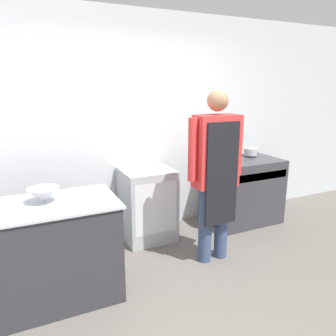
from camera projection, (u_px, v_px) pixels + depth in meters
The scene contains 9 objects.
ground_plane at pixel (206, 303), 2.84m from camera, with size 14.00×14.00×0.00m, color #5B5651.
wall_back at pixel (135, 126), 4.02m from camera, with size 8.00×0.05×2.70m.
prep_counter at pixel (44, 254), 2.79m from camera, with size 1.28×0.70×0.88m.
stove at pixel (242, 190), 4.47m from camera, with size 0.96×0.65×0.89m.
fridge_unit at pixel (147, 204), 3.96m from camera, with size 0.59×0.57×0.87m.
person_cook at pixel (216, 167), 3.32m from camera, with size 0.63×0.24×1.80m.
mixing_bowl at pixel (44, 195), 2.72m from camera, with size 0.26×0.26×0.13m.
stock_pot at pixel (226, 148), 4.34m from camera, with size 0.33×0.33×0.26m.
sauce_pot at pixel (250, 152), 4.53m from camera, with size 0.18×0.18×0.10m.
Camera 1 is at (-1.35, -2.08, 1.84)m, focal length 35.00 mm.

